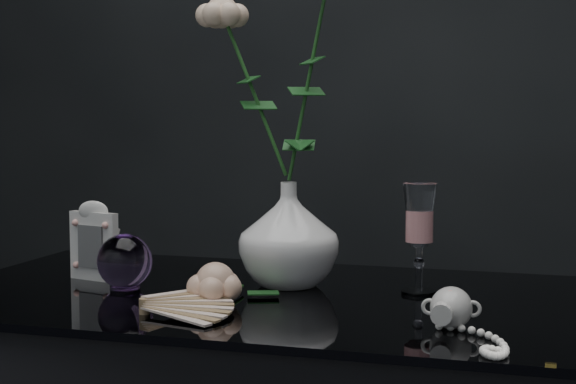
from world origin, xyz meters
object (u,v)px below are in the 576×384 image
(wine_glass, at_px, (419,239))
(paperweight, at_px, (125,261))
(picture_frame, at_px, (94,241))
(pearl_jar, at_px, (451,306))
(vase, at_px, (289,234))
(loose_rose, at_px, (215,283))

(wine_glass, distance_m, paperweight, 0.47)
(picture_frame, distance_m, pearl_jar, 0.63)
(vase, height_order, paperweight, vase)
(vase, relative_size, pearl_jar, 0.84)
(picture_frame, relative_size, loose_rose, 0.74)
(paperweight, height_order, pearl_jar, paperweight)
(wine_glass, bearing_deg, loose_rose, -150.82)
(vase, height_order, wine_glass, wine_glass)
(wine_glass, xyz_separation_m, loose_rose, (-0.28, -0.15, -0.06))
(paperweight, height_order, loose_rose, paperweight)
(paperweight, relative_size, pearl_jar, 0.44)
(wine_glass, height_order, loose_rose, wine_glass)
(loose_rose, distance_m, pearl_jar, 0.35)
(vase, bearing_deg, wine_glass, -0.40)
(wine_glass, relative_size, paperweight, 1.95)
(picture_frame, height_order, paperweight, picture_frame)
(picture_frame, bearing_deg, pearl_jar, -0.60)
(vase, height_order, picture_frame, vase)
(wine_glass, height_order, pearl_jar, wine_glass)
(paperweight, bearing_deg, vase, 21.35)
(picture_frame, xyz_separation_m, loose_rose, (0.26, -0.11, -0.04))
(wine_glass, distance_m, pearl_jar, 0.22)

